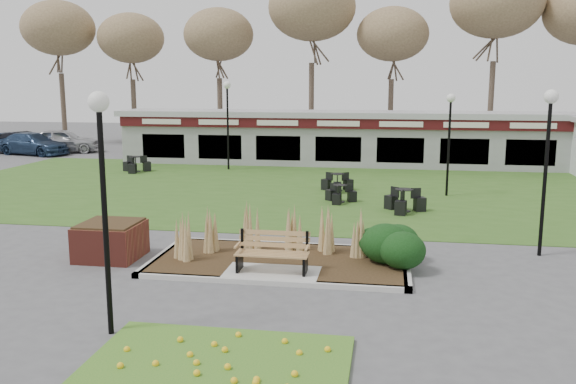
% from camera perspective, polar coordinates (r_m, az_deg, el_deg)
% --- Properties ---
extents(ground, '(100.00, 100.00, 0.00)m').
position_cam_1_polar(ground, '(14.23, -1.61, -8.14)').
color(ground, '#515154').
rests_on(ground, ground).
extents(lawn, '(34.00, 16.00, 0.02)m').
position_cam_1_polar(lawn, '(25.77, 3.48, 0.26)').
color(lawn, '#335D1D').
rests_on(lawn, ground).
extents(flower_bed, '(4.20, 3.00, 0.16)m').
position_cam_1_polar(flower_bed, '(10.06, -6.81, -15.92)').
color(flower_bed, '#347722').
rests_on(flower_bed, ground).
extents(planting_bed, '(6.75, 3.40, 1.27)m').
position_cam_1_polar(planting_bed, '(15.23, 4.10, -5.47)').
color(planting_bed, black).
rests_on(planting_bed, ground).
extents(park_bench, '(1.70, 0.66, 0.93)m').
position_cam_1_polar(park_bench, '(14.29, -1.43, -5.59)').
color(park_bench, '#A9784C').
rests_on(park_bench, ground).
extents(brick_planter, '(1.50, 1.50, 0.95)m').
position_cam_1_polar(brick_planter, '(16.37, -16.27, -4.35)').
color(brick_planter, maroon).
rests_on(brick_planter, ground).
extents(food_pavilion, '(24.60, 3.40, 2.90)m').
position_cam_1_polar(food_pavilion, '(33.45, 4.93, 5.09)').
color(food_pavilion, gray).
rests_on(food_pavilion, ground).
extents(tree_backdrop, '(47.24, 5.24, 10.36)m').
position_cam_1_polar(tree_backdrop, '(41.51, 6.00, 15.60)').
color(tree_backdrop, '#47382B').
rests_on(tree_backdrop, ground).
extents(lamp_post_near_left, '(0.36, 0.36, 4.34)m').
position_cam_1_polar(lamp_post_near_left, '(10.98, -17.03, 2.86)').
color(lamp_post_near_left, black).
rests_on(lamp_post_near_left, ground).
extents(lamp_post_near_right, '(0.36, 0.36, 4.31)m').
position_cam_1_polar(lamp_post_near_right, '(16.84, 23.17, 4.84)').
color(lamp_post_near_right, black).
rests_on(lamp_post_near_right, ground).
extents(lamp_post_far_right, '(0.33, 0.33, 4.03)m').
position_cam_1_polar(lamp_post_far_right, '(24.71, 14.91, 6.35)').
color(lamp_post_far_right, black).
rests_on(lamp_post_far_right, ground).
extents(lamp_post_far_left, '(0.37, 0.37, 4.50)m').
position_cam_1_polar(lamp_post_far_left, '(31.34, -5.69, 8.04)').
color(lamp_post_far_left, black).
rests_on(lamp_post_far_left, ground).
extents(bistro_set_a, '(1.44, 1.34, 0.77)m').
position_cam_1_polar(bistro_set_a, '(31.53, -14.06, 2.31)').
color(bistro_set_a, black).
rests_on(bistro_set_a, ground).
extents(bistro_set_b, '(1.47, 1.43, 0.80)m').
position_cam_1_polar(bistro_set_b, '(21.61, 10.78, -1.12)').
color(bistro_set_b, black).
rests_on(bistro_set_b, ground).
extents(bistro_set_c, '(1.23, 1.16, 0.66)m').
position_cam_1_polar(bistro_set_c, '(22.98, 4.87, -0.41)').
color(bistro_set_c, black).
rests_on(bistro_set_c, ground).
extents(bistro_set_d, '(1.36, 1.24, 0.73)m').
position_cam_1_polar(bistro_set_d, '(25.32, 4.63, 0.65)').
color(bistro_set_d, black).
rests_on(bistro_set_d, ground).
extents(car_silver, '(4.90, 3.11, 1.56)m').
position_cam_1_polar(car_silver, '(41.52, -20.37, 4.54)').
color(car_silver, '#B1B1B6').
rests_on(car_silver, ground).
extents(car_black, '(4.26, 1.85, 1.36)m').
position_cam_1_polar(car_black, '(42.23, -23.44, 4.29)').
color(car_black, black).
rests_on(car_black, ground).
extents(car_blue, '(5.02, 2.97, 1.36)m').
position_cam_1_polar(car_blue, '(41.04, -22.72, 4.19)').
color(car_blue, navy).
rests_on(car_blue, ground).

